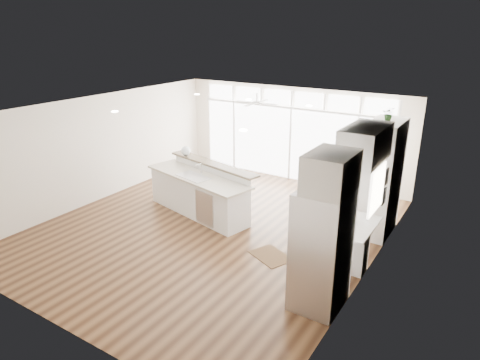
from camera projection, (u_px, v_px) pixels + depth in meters
The scene contains 24 objects.
floor at pixel (212, 228), 9.70m from camera, with size 7.00×8.00×0.02m, color #3A2111.
ceiling at pixel (210, 109), 8.78m from camera, with size 7.00×8.00×0.02m, color white.
wall_back at pixel (292, 134), 12.42m from camera, with size 7.00×0.04×2.70m, color white.
wall_front at pixel (45, 248), 6.06m from camera, with size 7.00×0.04×2.70m, color white.
wall_left at pixel (101, 148), 11.00m from camera, with size 0.04×8.00×2.70m, color white.
wall_right at pixel (373, 206), 7.48m from camera, with size 0.04×8.00×2.70m, color white.
glass_wall at pixel (291, 144), 12.47m from camera, with size 5.80×0.06×2.08m, color white.
transom_row at pixel (293, 99), 12.02m from camera, with size 5.90×0.06×0.40m, color white.
desk_window at pixel (377, 189), 7.67m from camera, with size 0.04×0.85×0.85m, color white.
ceiling_fan at pixel (257, 99), 11.33m from camera, with size 1.16×1.16×0.32m, color silver.
recessed_lights at pixel (215, 109), 8.94m from camera, with size 3.40×3.00×0.02m, color white.
oven_cabinet at pixel (381, 178), 9.11m from camera, with size 0.64×1.20×2.50m, color white.
desk_nook at pixel (353, 243), 8.24m from camera, with size 0.72×1.30×0.76m, color white.
upper_cabinets at pixel (365, 144), 7.54m from camera, with size 0.64×1.30×0.64m, color white.
refrigerator at pixel (321, 250), 6.72m from camera, with size 0.76×0.90×2.00m, color silver.
fridge_cabinet at pixel (331, 172), 6.25m from camera, with size 0.64×0.90×0.60m, color white.
framed_photos at pixel (385, 187), 8.21m from camera, with size 0.06×0.22×0.80m, color black.
kitchen_island at pixel (198, 191), 10.25m from camera, with size 2.98×1.12×1.18m, color white.
rug at pixel (271, 256), 8.50m from camera, with size 0.80×0.58×0.01m, color #311E0F.
office_chair at pixel (315, 238), 8.23m from camera, with size 0.49×0.45×0.94m, color black.
fishbowl at pixel (186, 151), 10.90m from camera, with size 0.24×0.24×0.24m, color silver.
monitor at pixel (352, 213), 8.07m from camera, with size 0.09×0.54×0.45m, color black.
keyboard at pixel (342, 221), 8.23m from camera, with size 0.13×0.34×0.02m, color white.
potted_plant at pixel (389, 115), 8.65m from camera, with size 0.25×0.27×0.21m, color #2C5424.
Camera 1 is at (5.21, -7.06, 4.33)m, focal length 32.00 mm.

